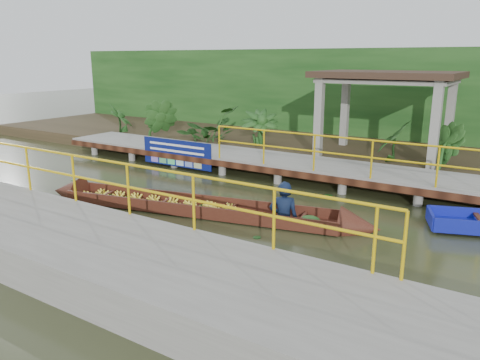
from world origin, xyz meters
The scene contains 9 objects.
ground centered at (0.00, 0.00, 0.00)m, with size 80.00×80.00×0.00m, color #293118.
land_strip centered at (0.00, 7.50, 0.23)m, with size 30.00×8.00×0.45m, color #2E2717.
far_dock centered at (0.02, 3.43, 0.48)m, with size 16.00×2.06×1.66m.
near_dock centered at (1.00, -4.20, 0.30)m, with size 18.00×2.40×1.73m.
pavilion centered at (3.00, 6.30, 2.82)m, with size 4.40×3.00×3.00m.
foliage_backdrop centered at (0.00, 10.00, 2.00)m, with size 30.00×0.80×4.00m, color #143A12.
vendor_boat centered at (1.06, -0.65, 0.30)m, with size 8.55×2.59×2.17m.
blue_banner centered at (-2.69, 2.48, 0.56)m, with size 2.84×0.04×0.89m.
tropical_plants centered at (-1.75, 5.30, 1.26)m, with size 14.30×1.30×1.62m.
Camera 1 is at (7.31, -9.18, 3.60)m, focal length 35.00 mm.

